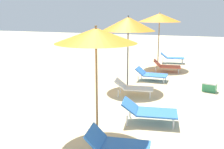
% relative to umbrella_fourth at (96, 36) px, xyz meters
% --- Properties ---
extents(umbrella_fourth, '(1.84, 1.84, 2.51)m').
position_rel_umbrella_fourth_xyz_m(umbrella_fourth, '(0.00, 0.00, 0.00)').
color(umbrella_fourth, olive).
rests_on(umbrella_fourth, ground).
extents(lounger_fourth_shoreside, '(1.49, 0.91, 0.58)m').
position_rel_umbrella_fourth_xyz_m(lounger_fourth_shoreside, '(1.04, 0.93, -1.95)').
color(lounger_fourth_shoreside, blue).
rests_on(lounger_fourth_shoreside, ground).
extents(lounger_fourth_inland, '(1.31, 0.86, 0.54)m').
position_rel_umbrella_fourth_xyz_m(lounger_fourth_inland, '(0.82, -0.94, -2.01)').
color(lounger_fourth_inland, blue).
rests_on(lounger_fourth_inland, ground).
extents(umbrella_fifth, '(1.99, 1.99, 2.68)m').
position_rel_umbrella_fourth_xyz_m(umbrella_fifth, '(-0.48, 4.10, 0.09)').
color(umbrella_fifth, '#4C4C51').
rests_on(umbrella_fifth, ground).
extents(lounger_fifth_shoreside, '(1.30, 0.72, 0.53)m').
position_rel_umbrella_fourth_xyz_m(lounger_fifth_shoreside, '(0.18, 5.28, -2.00)').
color(lounger_fifth_shoreside, blue).
rests_on(lounger_fifth_shoreside, ground).
extents(lounger_fifth_inland, '(1.37, 0.76, 0.56)m').
position_rel_umbrella_fourth_xyz_m(lounger_fifth_inland, '(0.06, 2.98, -1.97)').
color(lounger_fifth_inland, white).
rests_on(lounger_fifth_inland, ground).
extents(umbrella_farthest, '(2.17, 2.17, 2.79)m').
position_rel_umbrella_fourth_xyz_m(umbrella_farthest, '(-0.11, 8.39, 0.24)').
color(umbrella_farthest, olive).
rests_on(umbrella_farthest, ground).
extents(lounger_farthest_shoreside, '(1.39, 0.79, 0.57)m').
position_rel_umbrella_fourth_xyz_m(lounger_farthest_shoreside, '(0.46, 9.58, -1.95)').
color(lounger_farthest_shoreside, blue).
rests_on(lounger_farthest_shoreside, ground).
extents(lounger_farthest_inland, '(1.36, 0.88, 0.57)m').
position_rel_umbrella_fourth_xyz_m(lounger_farthest_inland, '(0.52, 7.22, -1.98)').
color(lounger_farthest_inland, '#D8593F').
rests_on(lounger_farthest_inland, ground).
extents(cooler_box, '(0.53, 0.43, 0.33)m').
position_rel_umbrella_fourth_xyz_m(cooler_box, '(2.49, 4.44, -2.11)').
color(cooler_box, '#338C59').
rests_on(cooler_box, ground).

